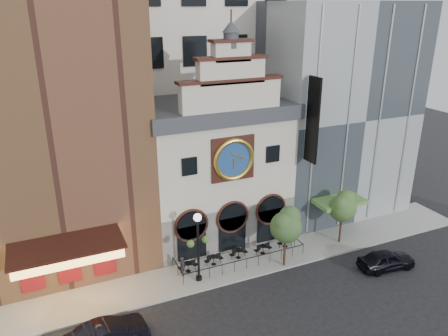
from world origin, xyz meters
TOP-DOWN VIEW (x-y plane):
  - ground at (0.00, 0.00)m, footprint 120.00×120.00m
  - sidewalk at (0.00, 2.50)m, footprint 44.00×5.00m
  - clock_building at (0.00, 7.82)m, footprint 12.60×8.78m
  - theater_building at (-13.00, 9.96)m, footprint 14.00×15.60m
  - retail_building at (12.99, 9.99)m, footprint 14.00×14.40m
  - office_tower at (0.00, 20.00)m, footprint 20.00×16.00m
  - cafe_railing at (0.00, 2.50)m, footprint 10.60×2.60m
  - bistro_0 at (-4.39, 2.71)m, footprint 1.58×0.68m
  - bistro_1 at (-2.17, 2.79)m, footprint 1.58×0.68m
  - bistro_2 at (0.07, 2.84)m, footprint 1.58×0.68m
  - bistro_3 at (2.25, 2.61)m, footprint 1.58×0.68m
  - bistro_4 at (4.59, 2.81)m, footprint 1.58×0.68m
  - car_right at (10.31, -3.08)m, footprint 4.83×2.40m
  - car_left at (-11.53, -2.63)m, footprint 5.17×2.29m
  - pedestrian at (-4.91, 2.40)m, footprint 0.56×0.68m
  - lamppost at (-4.01, 1.33)m, footprint 1.79×0.70m
  - tree_left at (3.01, 0.43)m, footprint 2.59×2.50m
  - tree_right at (9.42, 1.64)m, footprint 2.46×2.37m

SIDE VIEW (x-z plane):
  - ground at x=0.00m, z-range 0.00..0.00m
  - sidewalk at x=0.00m, z-range 0.00..0.15m
  - cafe_railing at x=0.00m, z-range 0.15..1.05m
  - bistro_0 at x=-4.39m, z-range 0.16..1.06m
  - bistro_1 at x=-2.17m, z-range 0.16..1.06m
  - bistro_2 at x=0.07m, z-range 0.16..1.06m
  - bistro_3 at x=2.25m, z-range 0.16..1.06m
  - bistro_4 at x=4.59m, z-range 0.16..1.06m
  - car_right at x=10.31m, z-range 0.00..1.58m
  - car_left at x=-11.53m, z-range 0.00..1.65m
  - pedestrian at x=-4.91m, z-range 0.15..1.75m
  - lamppost at x=-4.01m, z-range 0.82..6.43m
  - tree_right at x=9.42m, z-range 1.26..6.00m
  - tree_left at x=3.01m, z-range 1.32..6.31m
  - clock_building at x=0.00m, z-range -2.64..16.01m
  - retail_building at x=12.99m, z-range 0.14..20.14m
  - theater_building at x=-13.00m, z-range 0.10..25.10m
  - office_tower at x=0.00m, z-range 0.00..40.00m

